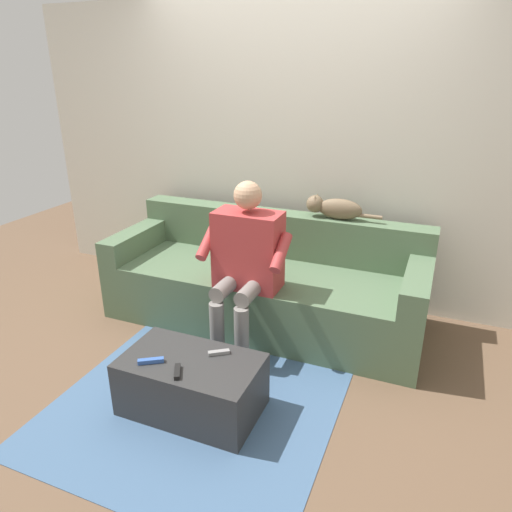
# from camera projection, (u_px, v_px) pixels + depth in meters

# --- Properties ---
(ground_plane) EXTENTS (8.00, 8.00, 0.00)m
(ground_plane) POSITION_uv_depth(u_px,v_px,m) (225.00, 368.00, 3.17)
(ground_plane) COLOR brown
(back_wall) EXTENTS (4.80, 0.06, 2.41)m
(back_wall) POSITION_uv_depth(u_px,v_px,m) (292.00, 156.00, 3.85)
(back_wall) COLOR beige
(back_wall) RESTS_ON ground
(couch) EXTENTS (2.42, 0.89, 0.80)m
(couch) POSITION_uv_depth(u_px,v_px,m) (266.00, 284.00, 3.70)
(couch) COLOR #516B4C
(couch) RESTS_ON ground
(coffee_table) EXTENTS (0.79, 0.47, 0.34)m
(coffee_table) POSITION_uv_depth(u_px,v_px,m) (192.00, 384.00, 2.73)
(coffee_table) COLOR #2D2D2D
(coffee_table) RESTS_ON ground
(person_solo_seated) EXTENTS (0.61, 0.50, 1.20)m
(person_solo_seated) POSITION_uv_depth(u_px,v_px,m) (245.00, 258.00, 3.19)
(person_solo_seated) COLOR #B23838
(person_solo_seated) RESTS_ON ground
(cat_on_backrest) EXTENTS (0.58, 0.13, 0.17)m
(cat_on_backrest) POSITION_uv_depth(u_px,v_px,m) (333.00, 208.00, 3.58)
(cat_on_backrest) COLOR #756047
(cat_on_backrest) RESTS_ON couch
(remote_gray) EXTENTS (0.12, 0.10, 0.02)m
(remote_gray) POSITION_uv_depth(u_px,v_px,m) (219.00, 353.00, 2.71)
(remote_gray) COLOR gray
(remote_gray) RESTS_ON coffee_table
(remote_blue) EXTENTS (0.14, 0.10, 0.03)m
(remote_blue) POSITION_uv_depth(u_px,v_px,m) (151.00, 361.00, 2.63)
(remote_blue) COLOR #3860B7
(remote_blue) RESTS_ON coffee_table
(remote_black) EXTENTS (0.09, 0.12, 0.02)m
(remote_black) POSITION_uv_depth(u_px,v_px,m) (178.00, 372.00, 2.54)
(remote_black) COLOR black
(remote_black) RESTS_ON coffee_table
(floor_rug) EXTENTS (1.63, 1.78, 0.01)m
(floor_rug) POSITION_uv_depth(u_px,v_px,m) (204.00, 394.00, 2.91)
(floor_rug) COLOR #426084
(floor_rug) RESTS_ON ground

